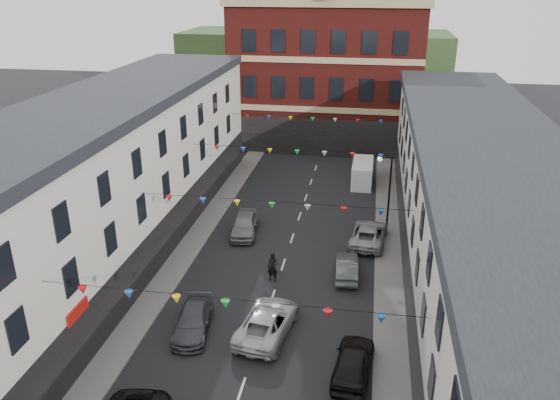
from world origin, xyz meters
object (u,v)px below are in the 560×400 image
Objects in this scene: car_right_f at (369,234)px; white_van at (362,173)px; street_lamp at (386,184)px; car_right_e at (347,267)px; moving_car at (267,322)px; car_left_e at (245,224)px; car_left_d at (193,321)px; car_right_d at (353,362)px; pedestrian at (273,267)px.

white_van reaches higher than car_right_f.
car_right_e is at bearing -108.91° from street_lamp.
moving_car is at bearing -114.50° from street_lamp.
car_left_e reaches higher than car_right_f.
car_right_d is at bearing -21.47° from car_left_d.
pedestrian reaches higher than car_right_e.
street_lamp is 7.87m from car_right_e.
car_right_e is at bearing -79.60° from car_right_d.
pedestrian is (3.28, -6.33, 0.20)m from car_left_e.
white_van is at bearing 100.28° from street_lamp.
pedestrian is (-0.68, 5.42, 0.24)m from moving_car.
car_right_f is at bearing 45.40° from car_left_d.
car_left_e is at bearing -63.59° from moving_car.
street_lamp is 3.82m from car_right_f.
car_left_e is 7.13m from pedestrian.
car_left_d is at bearing 59.11° from car_right_f.
car_left_d is 0.86× the size of car_right_f.
moving_car is at bearing -1.06° from car_left_d.
car_left_d is at bearing -96.21° from car_left_e.
car_left_d is 10.69m from car_right_e.
street_lamp reaches higher than car_right_f.
car_left_e is at bearing 5.84° from car_right_f.
street_lamp is at bearing -79.09° from white_van.
moving_car is (-4.70, 2.56, -0.01)m from car_right_d.
car_left_e is 14.70m from white_van.
white_van is (-0.82, 12.13, 0.33)m from car_right_f.
moving_car is (3.96, 0.48, 0.10)m from car_left_d.
pedestrian is at bearing 53.19° from car_right_f.
white_van reaches higher than pedestrian.
car_right_d is (-1.49, -16.13, -3.15)m from street_lamp.
street_lamp is at bearing -112.21° from car_right_e.
car_right_e is 2.03× the size of pedestrian.
car_left_e reaches higher than moving_car.
moving_car is at bearing -69.98° from pedestrian.
car_right_f is 0.97× the size of moving_car.
car_left_d is at bearing -125.83° from street_lamp.
white_van is (-0.38, 26.45, 0.30)m from car_right_d.
street_lamp is 10.87m from white_van.
car_right_d reaches higher than car_left_d.
car_right_d is (8.66, -2.08, 0.11)m from car_left_d.
car_right_d is at bearing -95.27° from street_lamp.
car_left_e reaches higher than car_left_d.
white_van is (0.45, 17.10, 0.40)m from car_right_e.
car_left_e is at bearing -169.79° from street_lamp.
white_van reaches higher than car_right_d.
street_lamp is 1.36× the size of car_left_d.
street_lamp is 1.52× the size of car_right_e.
street_lamp reaches higher than car_left_e.
street_lamp is at bearing 46.18° from car_left_d.
street_lamp is 11.06m from pedestrian.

